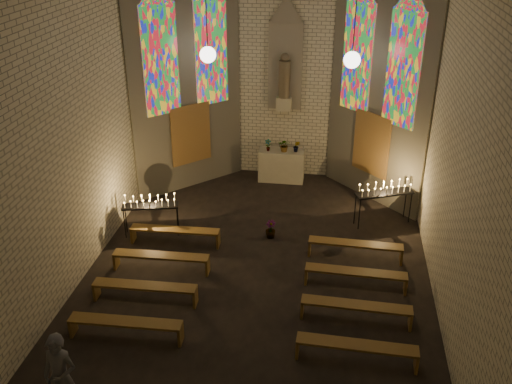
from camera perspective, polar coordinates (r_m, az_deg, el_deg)
floor at (r=13.36m, az=-0.03°, el=-8.82°), size 12.00×12.00×0.00m
room at (r=14.76m, az=1.93°, el=10.83°), size 8.22×12.43×7.00m
altar at (r=17.82m, az=2.56°, el=2.69°), size 1.40×0.60×1.00m
flower_vase_left at (r=17.51m, az=1.20°, el=4.72°), size 0.20×0.14×0.38m
flower_vase_center at (r=17.47m, az=2.88°, el=4.69°), size 0.38×0.33×0.41m
flower_vase_right at (r=17.47m, az=4.07°, el=4.58°), size 0.22×0.19×0.36m
aisle_flower_pot at (r=14.83m, az=1.46°, el=-3.75°), size 0.32×0.32×0.48m
votive_stand_left at (r=14.90m, az=-10.56°, el=-1.12°), size 1.49×0.67×1.06m
votive_stand_right at (r=15.51m, az=12.75°, el=0.16°), size 1.60×0.95×1.16m
pew_left_0 at (r=14.65m, az=-8.11°, el=-3.94°), size 2.28×0.39×0.44m
pew_right_0 at (r=14.14m, az=9.91°, el=-5.31°), size 2.28×0.39×0.44m
pew_left_1 at (r=13.68m, az=-9.47°, el=-6.48°), size 2.28×0.39×0.44m
pew_right_1 at (r=13.14m, az=9.95°, el=-8.07°), size 2.28×0.39×0.44m
pew_left_2 at (r=12.75m, az=-11.06°, el=-9.38°), size 2.28×0.39×0.44m
pew_right_2 at (r=12.17m, az=9.99°, el=-11.29°), size 2.28×0.39×0.44m
pew_left_3 at (r=11.88m, az=-12.93°, el=-12.73°), size 2.28×0.39×0.44m
pew_right_3 at (r=11.25m, az=10.04°, el=-15.04°), size 2.28×0.39×0.44m
visitor at (r=10.41m, az=-18.91°, el=-17.03°), size 0.61×0.42×1.64m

